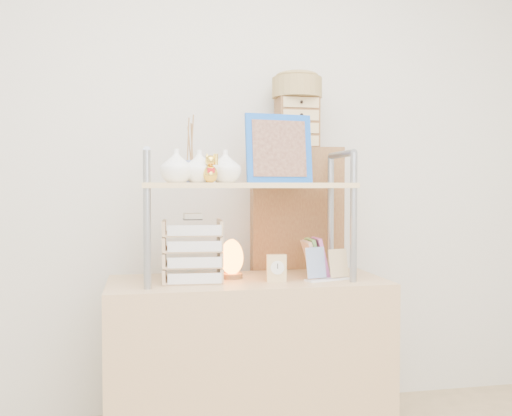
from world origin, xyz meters
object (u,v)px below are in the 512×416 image
(salt_lamp, at_px, (232,258))
(cabinet, at_px, (295,280))
(desk, at_px, (248,364))
(letter_tray, at_px, (193,254))

(salt_lamp, bearing_deg, cabinet, 40.03)
(cabinet, height_order, salt_lamp, cabinet)
(desk, distance_m, cabinet, 0.57)
(desk, height_order, salt_lamp, salt_lamp)
(desk, height_order, cabinet, cabinet)
(desk, relative_size, letter_tray, 4.10)
(cabinet, relative_size, letter_tray, 4.61)
(cabinet, bearing_deg, desk, -123.94)
(desk, bearing_deg, salt_lamp, 140.94)
(desk, distance_m, letter_tray, 0.55)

